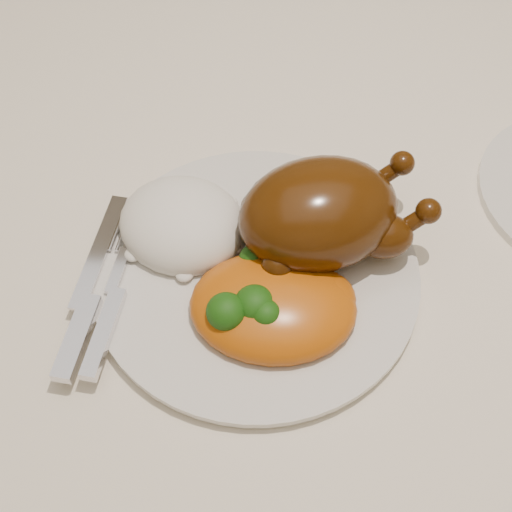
{
  "coord_description": "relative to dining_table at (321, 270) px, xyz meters",
  "views": [
    {
      "loc": [
        -0.04,
        -0.41,
        1.26
      ],
      "look_at": [
        -0.06,
        -0.08,
        0.8
      ],
      "focal_mm": 50.0,
      "sensor_mm": 36.0,
      "label": 1
    }
  ],
  "objects": [
    {
      "name": "tablecloth",
      "position": [
        0.0,
        0.0,
        0.07
      ],
      "size": [
        1.73,
        1.03,
        0.18
      ],
      "color": "silver",
      "rests_on": "dining_table"
    },
    {
      "name": "cutlery",
      "position": [
        -0.18,
        -0.13,
        0.12
      ],
      "size": [
        0.04,
        0.18,
        0.01
      ],
      "rotation": [
        0.0,
        0.0,
        -0.12
      ],
      "color": "silver",
      "rests_on": "dinner_plate"
    },
    {
      "name": "mac_and_cheese",
      "position": [
        -0.04,
        -0.12,
        0.13
      ],
      "size": [
        0.13,
        0.1,
        0.05
      ],
      "rotation": [
        0.0,
        0.0,
        0.01
      ],
      "color": "#D0570D",
      "rests_on": "dinner_plate"
    },
    {
      "name": "rice_mound",
      "position": [
        -0.12,
        -0.05,
        0.12
      ],
      "size": [
        0.14,
        0.13,
        0.06
      ],
      "rotation": [
        0.0,
        0.0,
        -0.36
      ],
      "color": "white",
      "rests_on": "dinner_plate"
    },
    {
      "name": "dining_table",
      "position": [
        0.0,
        0.0,
        0.0
      ],
      "size": [
        1.6,
        0.9,
        0.76
      ],
      "color": "brown",
      "rests_on": "floor"
    },
    {
      "name": "roast_chicken",
      "position": [
        -0.01,
        -0.05,
        0.15
      ],
      "size": [
        0.17,
        0.14,
        0.08
      ],
      "rotation": [
        0.0,
        0.0,
        0.35
      ],
      "color": "#4B2408",
      "rests_on": "dinner_plate"
    },
    {
      "name": "dinner_plate",
      "position": [
        -0.06,
        -0.08,
        0.11
      ],
      "size": [
        0.31,
        0.31,
        0.01
      ],
      "primitive_type": "cylinder",
      "rotation": [
        0.0,
        0.0,
        0.18
      ],
      "color": "silver",
      "rests_on": "tablecloth"
    },
    {
      "name": "floor",
      "position": [
        0.0,
        0.0,
        -0.67
      ],
      "size": [
        4.0,
        4.0,
        0.0
      ],
      "primitive_type": "plane",
      "color": "brown",
      "rests_on": "ground"
    }
  ]
}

